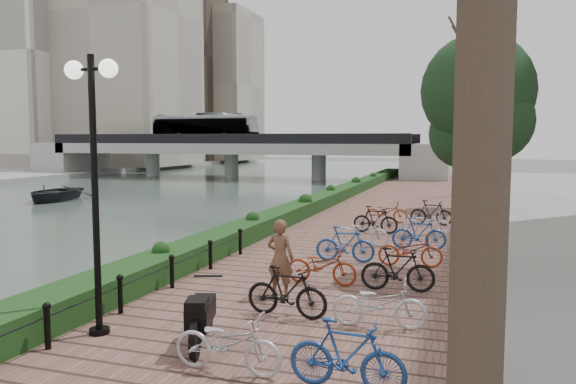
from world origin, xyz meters
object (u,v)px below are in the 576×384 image
at_px(motorcycle, 202,314).
at_px(lamppost, 93,135).
at_px(boat, 54,193).
at_px(pedestrian, 280,258).

bearing_deg(motorcycle, lamppost, 166.45).
bearing_deg(boat, motorcycle, -54.68).
xyz_separation_m(lamppost, pedestrian, (2.27, 3.28, -2.66)).
height_order(lamppost, motorcycle, lamppost).
relative_size(lamppost, boat, 0.98).
relative_size(lamppost, pedestrian, 2.86).
distance_m(motorcycle, boat, 29.43).
relative_size(motorcycle, pedestrian, 0.97).
relative_size(pedestrian, boat, 0.34).
xyz_separation_m(lamppost, motorcycle, (1.96, 0.14, -3.00)).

